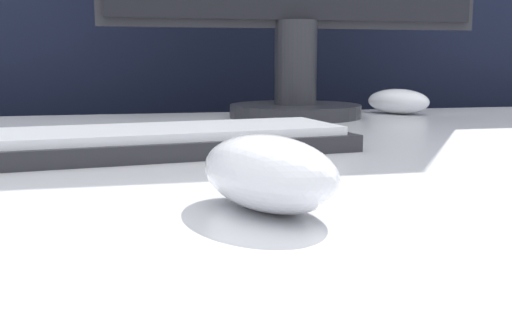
% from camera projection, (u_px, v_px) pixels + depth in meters
% --- Properties ---
extents(partition_panel, '(5.00, 0.03, 1.17)m').
position_uv_depth(partition_panel, '(194.00, 177.00, 1.16)').
color(partition_panel, black).
rests_on(partition_panel, ground_plane).
extents(computer_mouse_near, '(0.09, 0.12, 0.04)m').
position_uv_depth(computer_mouse_near, '(268.00, 173.00, 0.35)').
color(computer_mouse_near, white).
rests_on(computer_mouse_near, desk).
extents(keyboard, '(0.44, 0.18, 0.02)m').
position_uv_depth(keyboard, '(125.00, 142.00, 0.55)').
color(keyboard, '#28282D').
rests_on(keyboard, desk).
extents(computer_mouse_far, '(0.11, 0.12, 0.04)m').
position_uv_depth(computer_mouse_far, '(398.00, 101.00, 0.98)').
color(computer_mouse_far, white).
rests_on(computer_mouse_far, desk).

